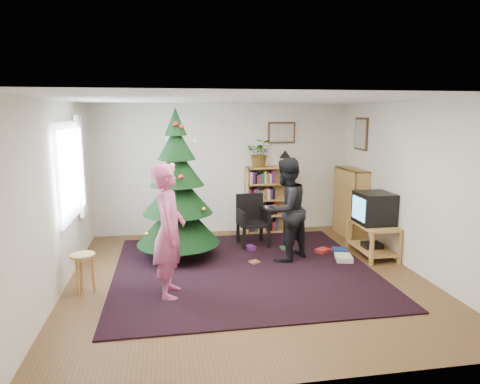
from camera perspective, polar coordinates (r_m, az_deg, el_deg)
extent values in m
plane|color=brown|center=(6.28, 0.93, -11.27)|extent=(5.00, 5.00, 0.00)
plane|color=white|center=(5.84, 1.01, 12.18)|extent=(5.00, 5.00, 0.00)
cube|color=silver|center=(8.37, -2.20, 3.07)|extent=(5.00, 0.02, 2.50)
cube|color=silver|center=(3.57, 8.46, -7.13)|extent=(5.00, 0.02, 2.50)
cube|color=silver|center=(6.00, -23.20, -0.71)|extent=(0.02, 5.00, 2.50)
cube|color=silver|center=(6.84, 22.01, 0.66)|extent=(0.02, 5.00, 2.50)
cube|color=black|center=(6.55, 0.44, -10.24)|extent=(3.80, 3.60, 0.02)
cube|color=silver|center=(6.53, -21.90, 2.45)|extent=(0.04, 1.20, 1.40)
cube|color=white|center=(7.21, -20.45, 3.23)|extent=(0.06, 0.35, 1.60)
cube|color=#4C3319|center=(8.51, 5.56, 7.88)|extent=(0.55, 0.03, 0.42)
cube|color=beige|center=(8.51, 5.56, 7.88)|extent=(0.47, 0.01, 0.34)
cube|color=#4C3319|center=(8.29, 15.85, 7.47)|extent=(0.03, 0.50, 0.60)
cube|color=beige|center=(8.29, 15.85, 7.47)|extent=(0.01, 0.42, 0.52)
cylinder|color=#3F2816|center=(7.09, -8.14, -7.70)|extent=(0.13, 0.13, 0.26)
cone|color=black|center=(6.95, -8.25, -3.74)|extent=(1.33, 1.33, 0.75)
cone|color=black|center=(6.85, -8.34, -0.08)|extent=(1.12, 1.12, 0.67)
cone|color=black|center=(6.79, -8.44, 3.36)|extent=(0.86, 0.86, 0.59)
cone|color=black|center=(6.76, -8.52, 6.48)|extent=(0.60, 0.60, 0.52)
cone|color=black|center=(6.74, -8.60, 9.30)|extent=(0.34, 0.34, 0.43)
cube|color=#BF9444|center=(8.48, 3.98, -0.97)|extent=(0.95, 0.30, 1.30)
cube|color=#BF9444|center=(8.37, 4.03, 3.29)|extent=(0.95, 0.30, 0.03)
cube|color=#BF9444|center=(8.41, 14.52, -1.37)|extent=(0.30, 0.95, 1.30)
cube|color=#BF9444|center=(8.31, 14.72, 2.92)|extent=(0.30, 0.95, 0.03)
cube|color=#BF9444|center=(7.36, 17.35, -4.15)|extent=(0.53, 0.95, 0.04)
cube|color=#BF9444|center=(6.95, 17.16, -7.35)|extent=(0.05, 0.05, 0.51)
cube|color=#BF9444|center=(7.17, 20.52, -7.01)|extent=(0.05, 0.05, 0.51)
cube|color=#BF9444|center=(7.72, 14.19, -5.43)|extent=(0.05, 0.05, 0.51)
cube|color=#BF9444|center=(7.91, 17.30, -5.19)|extent=(0.05, 0.05, 0.51)
cube|color=#BF9444|center=(7.47, 17.18, -7.19)|extent=(0.49, 0.91, 0.03)
cube|color=black|center=(7.45, 17.20, -6.79)|extent=(0.30, 0.25, 0.08)
cube|color=black|center=(7.30, 17.46, -2.05)|extent=(0.53, 0.59, 0.51)
cube|color=#57ADEE|center=(7.18, 15.53, -2.15)|extent=(0.01, 0.46, 0.37)
cube|color=black|center=(7.56, 1.75, -4.25)|extent=(0.54, 0.54, 0.05)
cube|color=black|center=(7.71, 1.43, -2.01)|extent=(0.50, 0.09, 0.50)
cube|color=black|center=(7.37, 0.40, -6.28)|extent=(0.05, 0.05, 0.41)
cube|color=black|center=(7.45, 3.73, -6.10)|extent=(0.05, 0.05, 0.41)
cube|color=black|center=(7.78, -0.17, -5.37)|extent=(0.05, 0.05, 0.41)
cube|color=black|center=(7.86, 2.99, -5.21)|extent=(0.05, 0.05, 0.41)
cylinder|color=#BF9444|center=(5.95, -20.25, -7.94)|extent=(0.32, 0.32, 0.04)
cylinder|color=#BF9444|center=(6.01, -18.99, -10.34)|extent=(0.04, 0.04, 0.50)
cylinder|color=#BF9444|center=(6.13, -20.46, -10.01)|extent=(0.04, 0.04, 0.50)
cylinder|color=#BF9444|center=(5.95, -20.81, -10.67)|extent=(0.04, 0.04, 0.50)
imported|color=#BA4A78|center=(5.49, -9.46, -5.16)|extent=(0.47, 0.66, 1.72)
imported|color=black|center=(6.78, 6.13, -2.39)|extent=(1.01, 0.97, 1.65)
imported|color=gray|center=(8.30, 2.71, 5.23)|extent=(0.60, 0.56, 0.54)
cylinder|color=#A57F33|center=(8.44, 6.02, 3.76)|extent=(0.10, 0.10, 0.10)
sphere|color=#FFD88C|center=(8.43, 6.03, 4.50)|extent=(0.10, 0.10, 0.10)
cone|color=black|center=(8.42, 6.04, 5.04)|extent=(0.24, 0.24, 0.16)
cube|color=#A51E19|center=(7.40, 10.97, -7.72)|extent=(0.20, 0.20, 0.08)
cube|color=navy|center=(7.44, 13.17, -7.71)|extent=(0.20, 0.20, 0.08)
cube|color=#1E592D|center=(7.49, 6.30, -7.36)|extent=(0.20, 0.20, 0.08)
cube|color=gold|center=(7.52, 11.94, -7.48)|extent=(0.20, 0.20, 0.08)
cube|color=brown|center=(6.78, 1.94, -9.24)|extent=(0.20, 0.20, 0.08)
cube|color=beige|center=(7.09, 13.64, -8.66)|extent=(0.20, 0.20, 0.08)
cube|color=#4C1959|center=(7.39, 1.39, -7.56)|extent=(0.20, 0.20, 0.08)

